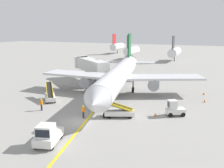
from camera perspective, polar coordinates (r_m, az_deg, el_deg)
ground_plane at (r=31.26m, az=-7.32°, el=-8.59°), size 300.00×300.00×0.00m
taxi_line_yellow at (r=35.59m, az=-3.87°, el=-5.83°), size 18.30×78.01×0.01m
airliner at (r=43.10m, az=1.75°, el=2.14°), size 27.95×35.01×10.10m
jet_bridge at (r=54.35m, az=-5.27°, el=4.42°), size 11.58×9.88×4.85m
pushback_tug at (r=25.87m, az=-14.44°, el=-11.17°), size 2.81×3.98×2.20m
baggage_tug_near_wing at (r=33.88m, az=14.02°, el=-5.51°), size 2.73×2.28×2.10m
belt_loader_forward_hold at (r=32.48m, az=1.48°, el=-6.20°), size 5.10×3.07×2.59m
belt_loader_aft_hold at (r=40.85m, az=-13.95°, el=-2.62°), size 4.17×4.63×2.59m
ground_crew_marshaller at (r=36.27m, az=-15.79°, el=-4.43°), size 0.36×0.24×1.70m
ground_crew_wing_walker at (r=32.22m, az=-6.55°, el=-6.18°), size 0.36×0.24×1.70m
safety_cone_nose_left at (r=46.08m, az=20.23°, el=-2.02°), size 0.36×0.36×0.44m
safety_cone_nose_right at (r=38.64m, az=14.20°, el=-4.37°), size 0.36×0.36×0.44m
safety_cone_wingtip_left at (r=41.44m, az=20.36°, el=-3.63°), size 0.36×0.36×0.44m
safety_cone_wingtip_right at (r=33.42m, az=9.81°, el=-6.85°), size 0.36×0.36×0.44m
distant_aircraft_far_left at (r=113.50m, az=1.20°, el=8.57°), size 3.00×10.10×8.80m
distant_aircraft_mid_left at (r=92.87m, az=4.54°, el=7.63°), size 3.00×10.10×8.80m
distant_aircraft_mid_right at (r=89.41m, az=14.08°, el=7.10°), size 3.00×10.10×8.80m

